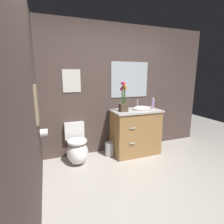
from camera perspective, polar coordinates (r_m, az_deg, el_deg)
The scene contains 12 objects.
ground_plane at distance 2.46m, azimuth 13.79°, elevation -27.43°, with size 8.55×8.55×0.00m, color #B2ADA3.
wall_back at distance 3.53m, azimuth 1.62°, elevation 7.22°, with size 3.99×0.05×2.50m, color #4C3D38.
wall_left at distance 2.07m, azimuth -25.28°, elevation 2.58°, with size 0.05×4.76×2.50m, color #4C3D38.
toilet at distance 3.27m, azimuth -11.38°, elevation -11.75°, with size 0.38×0.59×0.69m.
vanity_cabinet at distance 3.52m, azimuth 7.63°, elevation -6.17°, with size 0.94×0.56×1.06m.
flower_vase at distance 3.21m, azimuth 3.76°, elevation 3.61°, with size 0.14×0.14×0.55m.
soap_bottle at distance 3.56m, azimuth 13.21°, elevation 2.70°, with size 0.06×0.06×0.22m.
trash_bin at distance 3.47m, azimuth -0.75°, elevation -11.95°, with size 0.18×0.18×0.27m.
wall_poster at distance 3.26m, azimuth -13.05°, elevation 9.86°, with size 0.32×0.01×0.41m, color silver.
wall_mirror at distance 3.60m, azimuth 5.80°, elevation 10.44°, with size 0.80×0.01×0.70m, color #B2BCC6.
hanging_towel at distance 2.54m, azimuth -23.46°, elevation 2.33°, with size 0.03×0.28×0.52m, color gray.
toilet_paper_roll at distance 2.90m, azimuth -21.35°, elevation -6.25°, with size 0.11×0.11×0.11m, color white.
Camera 1 is at (-1.13, -1.53, 1.55)m, focal length 27.99 mm.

